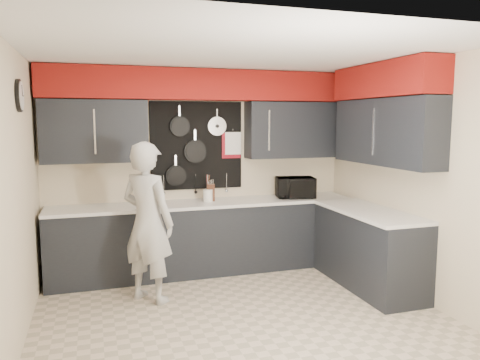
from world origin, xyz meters
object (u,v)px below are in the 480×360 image
object	(u,v)px
microwave	(295,188)
utensil_crock	(208,195)
knife_block	(211,193)
person	(148,222)
coffee_maker	(153,189)

from	to	relation	value
microwave	utensil_crock	xyz separation A→B (m)	(-1.19, 0.07, -0.06)
knife_block	microwave	bearing A→B (deg)	5.37
microwave	person	distance (m)	2.18
knife_block	utensil_crock	bearing A→B (deg)	-135.16
knife_block	person	size ratio (longest dim) A/B	0.13
microwave	person	bearing A→B (deg)	-148.81
coffee_maker	person	bearing A→B (deg)	-87.05
knife_block	coffee_maker	distance (m)	0.74
coffee_maker	knife_block	bearing A→B (deg)	13.93
microwave	utensil_crock	bearing A→B (deg)	-171.54
coffee_maker	person	world-z (taller)	person
coffee_maker	utensil_crock	bearing A→B (deg)	11.28
microwave	knife_block	world-z (taller)	microwave
utensil_crock	microwave	bearing A→B (deg)	-3.28
utensil_crock	person	size ratio (longest dim) A/B	0.09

